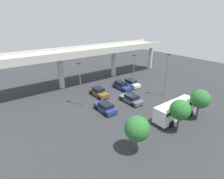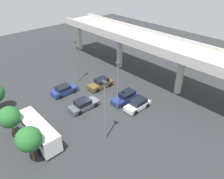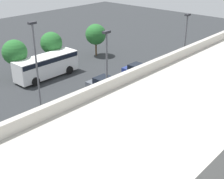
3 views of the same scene
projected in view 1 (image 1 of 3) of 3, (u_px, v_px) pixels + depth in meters
ground_plane at (123, 99)px, 33.64m from camera, size 91.70×91.70×0.00m
highway_overpass at (89, 53)px, 40.33m from camera, size 43.94×6.64×8.27m
parked_car_0 at (105, 107)px, 28.82m from camera, size 2.12×4.37×1.51m
parked_car_1 at (99, 92)px, 34.61m from camera, size 2.14×4.65×1.68m
parked_car_2 at (131, 99)px, 31.91m from camera, size 2.21×4.76×1.55m
parked_car_3 at (122, 86)px, 38.02m from camera, size 2.09×4.62×1.61m
parked_car_4 at (131, 83)px, 39.47m from camera, size 2.05×4.36×1.54m
shuttle_bus at (176, 109)px, 26.45m from camera, size 7.89×2.54×2.64m
lamp_post_near_aisle at (134, 71)px, 35.10m from camera, size 0.70×0.35×7.84m
lamp_post_mid_lot at (80, 81)px, 29.43m from camera, size 0.70×0.35×7.74m
lamp_post_by_overpass at (167, 72)px, 32.97m from camera, size 0.70×0.35×8.37m
tree_front_left at (137, 129)px, 19.27m from camera, size 2.89×2.89×4.51m
tree_front_centre at (180, 110)px, 22.84m from camera, size 2.73×2.73×4.63m
tree_front_right at (200, 99)px, 25.81m from camera, size 2.84×2.84×4.73m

